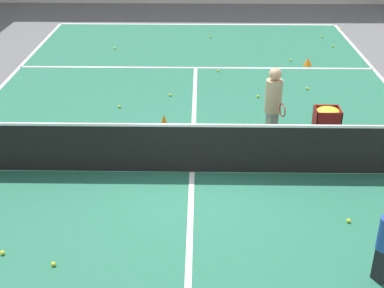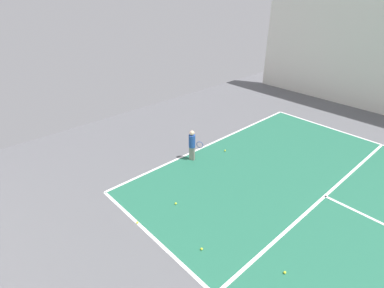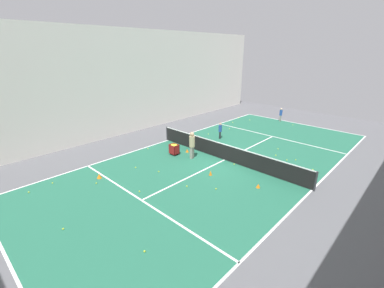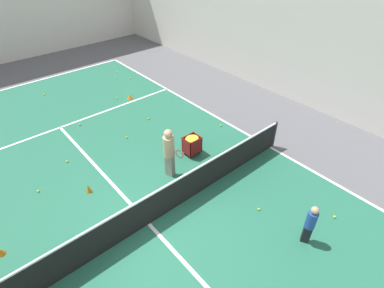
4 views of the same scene
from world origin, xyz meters
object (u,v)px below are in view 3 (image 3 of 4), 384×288
object	(u,v)px
coach_at_net	(192,143)
training_cone_0	(211,173)
player_near_baseline	(281,114)
tennis_net	(225,152)
training_cone_1	(258,186)
child_midcourt	(220,130)
ball_cart	(174,147)

from	to	relation	value
coach_at_net	training_cone_0	bearing A→B (deg)	-129.59
player_near_baseline	training_cone_0	size ratio (longest dim) A/B	4.74
tennis_net	training_cone_1	distance (m)	3.68
tennis_net	training_cone_0	size ratio (longest dim) A/B	40.39
child_midcourt	ball_cart	bearing A→B (deg)	-34.22
player_near_baseline	training_cone_0	bearing A→B (deg)	-15.39
tennis_net	player_near_baseline	bearing A→B (deg)	-81.41
child_midcourt	training_cone_1	size ratio (longest dim) A/B	5.99
player_near_baseline	ball_cart	distance (m)	12.71
ball_cart	training_cone_1	world-z (taller)	ball_cart
player_near_baseline	training_cone_0	world-z (taller)	player_near_baseline
child_midcourt	training_cone_0	bearing A→B (deg)	1.06
coach_at_net	training_cone_1	bearing A→B (deg)	-111.20
training_cone_0	player_near_baseline	bearing A→B (deg)	-79.91
training_cone_0	training_cone_1	bearing A→B (deg)	-166.94
player_near_baseline	training_cone_1	xyz separation A→B (m)	(-4.95, 12.66, -0.63)
ball_cart	player_near_baseline	bearing A→B (deg)	-95.62
ball_cart	coach_at_net	bearing A→B (deg)	-163.07
training_cone_0	training_cone_1	world-z (taller)	training_cone_0
coach_at_net	ball_cart	world-z (taller)	coach_at_net
player_near_baseline	training_cone_1	distance (m)	13.61
child_midcourt	tennis_net	bearing A→B (deg)	9.84
coach_at_net	ball_cart	xyz separation A→B (m)	(1.25, 0.38, -0.50)
player_near_baseline	coach_at_net	xyz separation A→B (m)	(-0.01, 12.26, 0.26)
player_near_baseline	training_cone_0	xyz separation A→B (m)	(-2.36, 13.26, -0.60)
tennis_net	training_cone_0	distance (m)	2.34
player_near_baseline	child_midcourt	xyz separation A→B (m)	(1.07, 8.00, -0.02)
coach_at_net	child_midcourt	bearing A→B (deg)	-2.45
training_cone_0	coach_at_net	bearing A→B (deg)	-22.97
child_midcourt	ball_cart	world-z (taller)	child_midcourt
player_near_baseline	training_cone_1	size ratio (longest dim) A/B	6.15
ball_cart	training_cone_0	distance (m)	3.68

